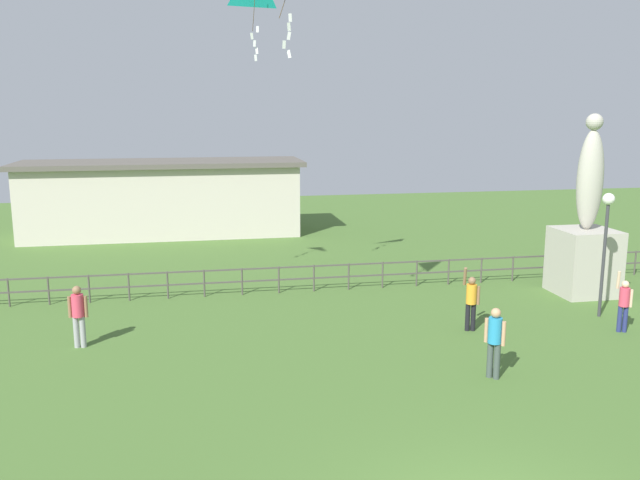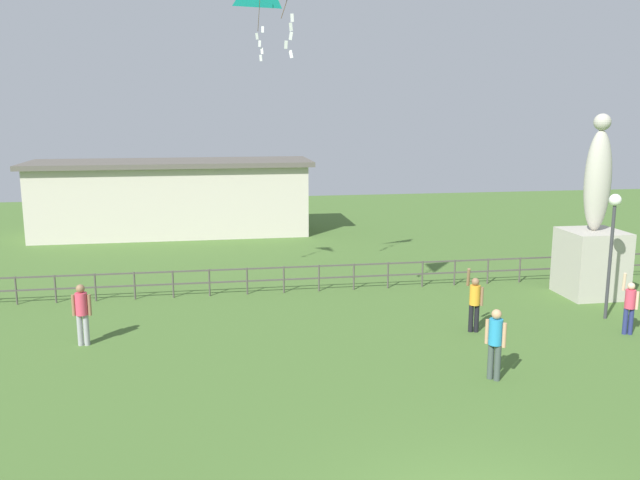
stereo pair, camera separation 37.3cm
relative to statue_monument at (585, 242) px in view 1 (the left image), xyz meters
name	(u,v)px [view 1 (the left image)]	position (x,y,z in m)	size (l,w,h in m)	color
statue_monument	(585,242)	(0.00, 0.00, 0.00)	(1.92, 1.92, 6.19)	#B2AD9E
lamppost	(606,226)	(-0.94, -2.49, 1.04)	(0.36, 0.36, 3.86)	#38383D
person_1	(78,312)	(-16.36, -2.36, -0.83)	(0.52, 0.32, 1.71)	#99999E
person_2	(624,302)	(-1.16, -3.94, -0.92)	(0.45, 0.34, 1.79)	navy
person_3	(495,338)	(-6.29, -6.40, -0.82)	(0.38, 0.42, 1.74)	#3F4C47
person_4	(471,299)	(-5.43, -3.02, -0.87)	(0.49, 0.38, 1.89)	black
waterfront_railing	(313,274)	(-9.16, 2.02, -1.20)	(36.03, 0.06, 0.95)	#4C4742
pavilion_building	(163,198)	(-14.76, 14.02, 0.09)	(14.08, 4.43, 3.77)	beige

